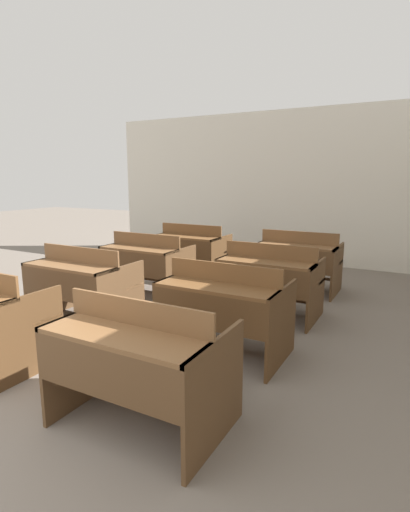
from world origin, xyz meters
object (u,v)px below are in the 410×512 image
object	(u,v)px
bench_back_right	(298,259)
bench_third_right	(269,278)
bench_second_left	(82,283)
bench_second_right	(224,306)
bench_back_left	(191,249)
bench_front_right	(139,359)
bench_third_left	(146,263)

from	to	relation	value
bench_back_right	bench_third_right	bearing A→B (deg)	-90.03
bench_second_left	bench_second_right	size ratio (longest dim) A/B	1.00
bench_second_left	bench_back_left	world-z (taller)	same
bench_second_right	bench_back_right	size ratio (longest dim) A/B	1.00
bench_front_right	bench_back_left	bearing A→B (deg)	115.63
bench_third_right	bench_third_left	bearing A→B (deg)	179.70
bench_second_right	bench_third_right	bearing A→B (deg)	89.16
bench_second_left	bench_third_left	world-z (taller)	same
bench_second_right	bench_third_left	xyz separation A→B (m)	(-1.74, 1.18, 0.00)
bench_third_left	bench_third_right	size ratio (longest dim) A/B	1.00
bench_third_left	bench_third_right	world-z (taller)	same
bench_front_right	bench_second_left	bearing A→B (deg)	144.92
bench_third_right	bench_second_left	bearing A→B (deg)	-146.23
bench_back_left	bench_second_left	bearing A→B (deg)	-90.00
bench_second_right	bench_third_right	distance (m)	1.17
bench_second_left	bench_third_left	distance (m)	1.18
bench_back_right	bench_second_left	bearing A→B (deg)	-126.34
bench_third_left	bench_back_left	bearing A→B (deg)	89.95
bench_second_left	bench_third_right	xyz separation A→B (m)	(1.76, 1.17, 0.00)
bench_third_right	bench_back_left	xyz separation A→B (m)	(-1.76, 1.21, 0.00)
bench_second_left	bench_back_right	size ratio (longest dim) A/B	1.00
bench_second_left	bench_third_left	xyz separation A→B (m)	(-0.00, 1.18, 0.00)
bench_front_right	bench_third_left	size ratio (longest dim) A/B	1.00
bench_front_right	bench_third_left	bearing A→B (deg)	125.79
bench_front_right	bench_third_right	size ratio (longest dim) A/B	1.00
bench_second_right	bench_back_right	xyz separation A→B (m)	(0.02, 2.39, 0.00)
bench_third_left	bench_second_left	bearing A→B (deg)	-89.96
bench_third_left	bench_back_left	distance (m)	1.20
bench_third_left	bench_back_right	xyz separation A→B (m)	(1.76, 1.20, 0.00)
bench_second_left	bench_second_right	xyz separation A→B (m)	(1.74, 0.00, 0.00)
bench_front_right	bench_third_right	distance (m)	2.39
bench_second_left	bench_second_right	distance (m)	1.74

